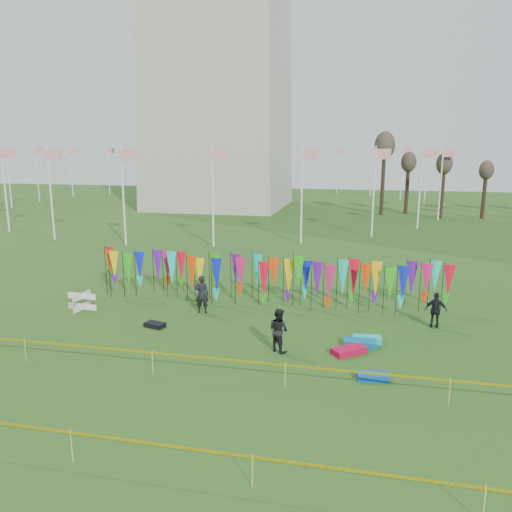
% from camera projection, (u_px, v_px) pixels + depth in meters
% --- Properties ---
extents(ground, '(160.00, 160.00, 0.00)m').
position_uv_depth(ground, '(220.00, 358.00, 19.07)').
color(ground, '#234D15').
rests_on(ground, ground).
extents(flagpole_ring, '(57.40, 56.16, 8.00)m').
position_uv_depth(flagpole_ring, '(221.00, 177.00, 66.96)').
color(flagpole_ring, silver).
rests_on(flagpole_ring, ground).
extents(banner_row, '(18.64, 0.64, 2.43)m').
position_uv_depth(banner_row, '(264.00, 274.00, 25.47)').
color(banner_row, black).
rests_on(banner_row, ground).
extents(caution_tape_near, '(26.00, 0.02, 0.90)m').
position_uv_depth(caution_tape_near, '(198.00, 358.00, 17.15)').
color(caution_tape_near, '#FBE605').
rests_on(caution_tape_near, ground).
extents(caution_tape_far, '(26.00, 0.02, 0.90)m').
position_uv_depth(caution_tape_far, '(129.00, 442.00, 12.26)').
color(caution_tape_far, '#FBE605').
rests_on(caution_tape_far, ground).
extents(box_kite, '(0.79, 0.79, 0.87)m').
position_uv_depth(box_kite, '(82.00, 301.00, 24.61)').
color(box_kite, red).
rests_on(box_kite, ground).
extents(person_left, '(0.73, 0.56, 1.87)m').
position_uv_depth(person_left, '(202.00, 294.00, 24.07)').
color(person_left, black).
rests_on(person_left, ground).
extents(person_mid, '(1.00, 0.91, 1.75)m').
position_uv_depth(person_mid, '(279.00, 330.00, 19.53)').
color(person_mid, black).
rests_on(person_mid, ground).
extents(person_right, '(0.98, 0.59, 1.62)m').
position_uv_depth(person_right, '(436.00, 310.00, 22.08)').
color(person_right, black).
rests_on(person_right, ground).
extents(kite_bag_turquoise, '(1.20, 0.67, 0.23)m').
position_uv_depth(kite_bag_turquoise, '(367.00, 339.00, 20.58)').
color(kite_bag_turquoise, '#0DD1C6').
rests_on(kite_bag_turquoise, ground).
extents(kite_bag_blue, '(1.13, 0.72, 0.22)m').
position_uv_depth(kite_bag_blue, '(372.00, 376.00, 17.26)').
color(kite_bag_blue, '#0B4DB9').
rests_on(kite_bag_blue, ground).
extents(kite_bag_red, '(1.45, 1.34, 0.25)m').
position_uv_depth(kite_bag_red, '(349.00, 350.00, 19.43)').
color(kite_bag_red, '#B30B32').
rests_on(kite_bag_red, ground).
extents(kite_bag_black, '(0.99, 0.73, 0.21)m').
position_uv_depth(kite_bag_black, '(155.00, 325.00, 22.30)').
color(kite_bag_black, black).
rests_on(kite_bag_black, ground).
extents(kite_bag_teal, '(1.31, 0.64, 0.25)m').
position_uv_depth(kite_bag_teal, '(360.00, 343.00, 20.17)').
color(kite_bag_teal, '#0B649E').
rests_on(kite_bag_teal, ground).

